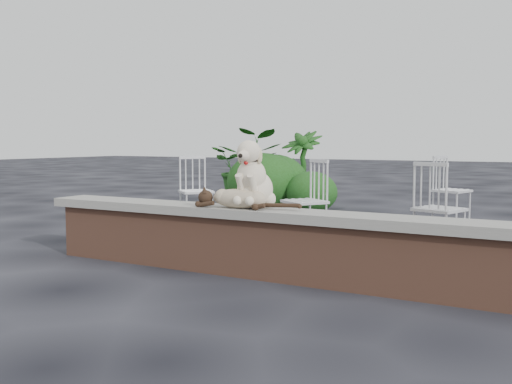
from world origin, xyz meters
The scene contains 12 objects.
ground centered at (0.00, 0.00, 0.00)m, with size 60.00×60.00×0.00m, color black.
brick_wall centered at (0.00, 0.00, 0.25)m, with size 6.00×0.30×0.50m, color brown.
capstone centered at (0.00, 0.00, 0.54)m, with size 6.20×0.40×0.08m, color slate.
dog centered at (-0.96, 0.09, 0.87)m, with size 0.39×0.51×0.59m, color beige, non-canonical shape.
cat centered at (-1.04, -0.06, 0.67)m, with size 1.10×0.26×0.19m, color tan, non-canonical shape.
chair_b centered at (-1.24, 1.81, 0.47)m, with size 0.56×0.56×0.94m, color silver, non-canonical shape.
chair_e centered at (-0.01, 4.15, 0.47)m, with size 0.56×0.56×0.94m, color silver, non-canonical shape.
chair_c centered at (0.27, 1.79, 0.47)m, with size 0.56×0.56×0.94m, color silver, non-canonical shape.
chair_a centered at (-3.10, 2.30, 0.47)m, with size 0.56×0.56×0.94m, color silver, non-canonical shape.
potted_plant_a centered at (-3.65, 4.70, 0.69)m, with size 1.24×1.07×1.37m, color #1B4012.
potted_plant_b centered at (-2.78, 5.13, 0.67)m, with size 0.75×0.75×1.33m, color #1B4012.
shrubbery centered at (-3.03, 4.55, 0.42)m, with size 1.97×1.40×1.00m.
Camera 1 is at (1.40, -4.21, 1.15)m, focal length 39.95 mm.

